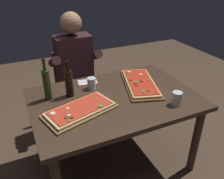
# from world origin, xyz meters

# --- Properties ---
(ground_plane) EXTENTS (6.40, 6.40, 0.00)m
(ground_plane) POSITION_xyz_m (0.00, 0.00, 0.00)
(ground_plane) COLOR #4C3828
(dining_table) EXTENTS (1.40, 0.96, 0.74)m
(dining_table) POSITION_xyz_m (0.00, 0.00, 0.64)
(dining_table) COLOR #3D2B1E
(dining_table) RESTS_ON ground_plane
(pizza_rectangular_front) EXTENTS (0.61, 0.42, 0.05)m
(pizza_rectangular_front) POSITION_xyz_m (-0.33, -0.10, 0.76)
(pizza_rectangular_front) COLOR olive
(pizza_rectangular_front) RESTS_ON dining_table
(pizza_rectangular_left) EXTENTS (0.45, 0.66, 0.05)m
(pizza_rectangular_left) POSITION_xyz_m (0.31, 0.10, 0.76)
(pizza_rectangular_left) COLOR brown
(pizza_rectangular_left) RESTS_ON dining_table
(wine_bottle_dark) EXTENTS (0.06, 0.06, 0.36)m
(wine_bottle_dark) POSITION_xyz_m (-0.51, 0.21, 0.88)
(wine_bottle_dark) COLOR #233819
(wine_bottle_dark) RESTS_ON dining_table
(oil_bottle_amber) EXTENTS (0.07, 0.07, 0.32)m
(oil_bottle_amber) POSITION_xyz_m (-0.34, 0.18, 0.86)
(oil_bottle_amber) COLOR black
(oil_bottle_amber) RESTS_ON dining_table
(tumbler_near_camera) EXTENTS (0.08, 0.08, 0.11)m
(tumbler_near_camera) POSITION_xyz_m (0.41, -0.31, 0.79)
(tumbler_near_camera) COLOR silver
(tumbler_near_camera) RESTS_ON dining_table
(tumbler_far_side) EXTENTS (0.08, 0.08, 0.10)m
(tumbler_far_side) POSITION_xyz_m (-0.12, 0.23, 0.79)
(tumbler_far_side) COLOR silver
(tumbler_far_side) RESTS_ON dining_table
(napkin_cutlery_set) EXTENTS (0.20, 0.14, 0.01)m
(napkin_cutlery_set) POSITION_xyz_m (-0.12, 0.36, 0.74)
(napkin_cutlery_set) COLOR white
(napkin_cutlery_set) RESTS_ON dining_table
(diner_chair) EXTENTS (0.44, 0.44, 0.87)m
(diner_chair) POSITION_xyz_m (-0.12, 0.86, 0.49)
(diner_chair) COLOR #3D2B1E
(diner_chair) RESTS_ON ground_plane
(seated_diner) EXTENTS (0.53, 0.41, 1.33)m
(seated_diner) POSITION_xyz_m (-0.12, 0.74, 0.74)
(seated_diner) COLOR #23232D
(seated_diner) RESTS_ON ground_plane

